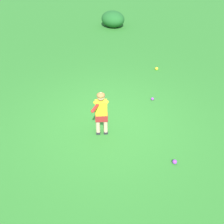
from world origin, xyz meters
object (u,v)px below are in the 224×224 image
at_px(child_batter, 101,110).
at_px(play_ball_center_lawn, 157,69).
at_px(play_ball_near_batter, 152,99).
at_px(play_ball_by_bucket, 175,162).

bearing_deg(child_batter, play_ball_center_lawn, 110.35).
bearing_deg(play_ball_near_batter, child_batter, -85.65).
bearing_deg(play_ball_center_lawn, child_batter, -69.65).
relative_size(child_batter, play_ball_center_lawn, 10.75).
relative_size(child_batter, play_ball_near_batter, 13.70).
distance_m(play_ball_center_lawn, play_ball_by_bucket, 3.98).
height_order(child_batter, play_ball_center_lawn, child_batter).
relative_size(child_batter, play_ball_by_bucket, 11.82).
bearing_deg(play_ball_by_bucket, play_ball_near_batter, 142.71).
distance_m(play_ball_center_lawn, play_ball_near_batter, 1.78).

